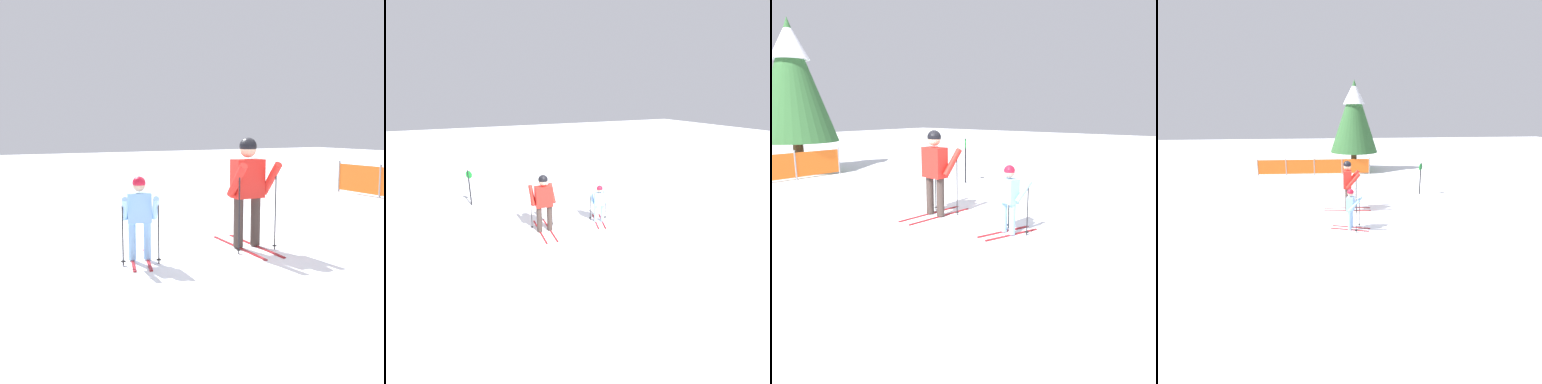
{
  "view_description": "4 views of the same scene",
  "coord_description": "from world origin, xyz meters",
  "views": [
    {
      "loc": [
        6.16,
        -4.16,
        1.91
      ],
      "look_at": [
        -0.43,
        -0.53,
        0.9
      ],
      "focal_mm": 45.0,
      "sensor_mm": 36.0,
      "label": 1
    },
    {
      "loc": [
        -7.93,
        2.85,
        4.0
      ],
      "look_at": [
        0.17,
        -0.95,
        1.01
      ],
      "focal_mm": 28.0,
      "sensor_mm": 36.0,
      "label": 2
    },
    {
      "loc": [
        -5.59,
        -4.85,
        2.13
      ],
      "look_at": [
        -0.23,
        -0.63,
        0.65
      ],
      "focal_mm": 35.0,
      "sensor_mm": 36.0,
      "label": 3
    },
    {
      "loc": [
        -1.08,
        -9.86,
        3.38
      ],
      "look_at": [
        -0.06,
        -0.7,
        0.91
      ],
      "focal_mm": 28.0,
      "sensor_mm": 36.0,
      "label": 4
    }
  ],
  "objects": [
    {
      "name": "trail_marker",
      "position": [
        3.2,
        2.01,
        0.83
      ],
      "size": [
        0.22,
        0.21,
        1.33
      ],
      "color": "black",
      "rests_on": "ground_plane"
    },
    {
      "name": "skier_child",
      "position": [
        -0.13,
        -1.56,
        0.72
      ],
      "size": [
        1.18,
        0.65,
        1.23
      ],
      "rotation": [
        0.0,
        0.0,
        -0.32
      ],
      "color": "maroon",
      "rests_on": "ground_plane"
    },
    {
      "name": "skier_adult",
      "position": [
        -0.03,
        0.26,
        1.05
      ],
      "size": [
        1.68,
        0.77,
        1.76
      ],
      "rotation": [
        0.0,
        0.0,
        -0.08
      ],
      "color": "maroon",
      "rests_on": "ground_plane"
    },
    {
      "name": "ground_plane",
      "position": [
        0.0,
        0.0,
        0.0
      ],
      "size": [
        60.0,
        60.0,
        0.0
      ],
      "primitive_type": "plane",
      "color": "white"
    }
  ]
}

